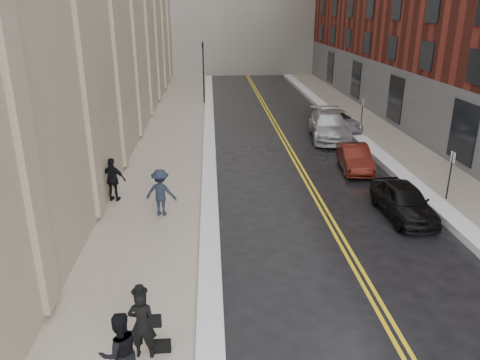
{
  "coord_description": "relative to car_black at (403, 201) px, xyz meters",
  "views": [
    {
      "loc": [
        -2.07,
        -9.86,
        7.84
      ],
      "look_at": [
        -1.0,
        6.94,
        1.6
      ],
      "focal_mm": 35.0,
      "sensor_mm": 36.0,
      "label": 1
    }
  ],
  "objects": [
    {
      "name": "lane_stripe_a",
      "position": [
        -3.06,
        9.32,
        -0.68
      ],
      "size": [
        0.12,
        64.0,
        0.01
      ],
      "primitive_type": "cube",
      "color": "gold",
      "rests_on": "ground"
    },
    {
      "name": "pedestrian_b",
      "position": [
        -9.52,
        0.45,
        0.41
      ],
      "size": [
        1.33,
        0.94,
        1.88
      ],
      "primitive_type": "imported",
      "rotation": [
        0.0,
        0.0,
        2.93
      ],
      "color": "#1A202F",
      "rests_on": "sidewalk_left"
    },
    {
      "name": "snow_ridge_left",
      "position": [
        -7.64,
        9.32,
        -0.55
      ],
      "size": [
        0.7,
        60.8,
        0.26
      ],
      "primitive_type": "cube",
      "color": "white",
      "rests_on": "ground"
    },
    {
      "name": "parking_sign_far",
      "position": [
        2.46,
        13.32,
        0.68
      ],
      "size": [
        0.06,
        0.35,
        2.23
      ],
      "color": "black",
      "rests_on": "ground"
    },
    {
      "name": "snow_ridge_right",
      "position": [
        1.71,
        9.32,
        -0.53
      ],
      "size": [
        0.85,
        60.8,
        0.3
      ],
      "primitive_type": "cube",
      "color": "white",
      "rests_on": "ground"
    },
    {
      "name": "pedestrian_a",
      "position": [
        -9.51,
        -8.48,
        0.38
      ],
      "size": [
        1.09,
        0.99,
        1.83
      ],
      "primitive_type": "imported",
      "rotation": [
        0.0,
        0.0,
        3.55
      ],
      "color": "black",
      "rests_on": "sidewalk_left"
    },
    {
      "name": "car_maroon",
      "position": [
        -0.24,
        5.74,
        -0.04
      ],
      "size": [
        1.72,
        3.97,
        1.27
      ],
      "primitive_type": "imported",
      "rotation": [
        0.0,
        0.0,
        -0.1
      ],
      "color": "#46130C",
      "rests_on": "ground"
    },
    {
      "name": "car_silver_far",
      "position": [
        0.87,
        13.63,
        0.01
      ],
      "size": [
        2.71,
        5.12,
        1.37
      ],
      "primitive_type": "imported",
      "rotation": [
        0.0,
        0.0,
        0.09
      ],
      "color": "#A9ACB2",
      "rests_on": "ground"
    },
    {
      "name": "lane_stripe_b",
      "position": [
        -2.82,
        9.32,
        -0.68
      ],
      "size": [
        0.12,
        64.0,
        0.01
      ],
      "primitive_type": "cube",
      "color": "gold",
      "rests_on": "ground"
    },
    {
      "name": "pedestrian_main",
      "position": [
        -9.19,
        -7.55,
        0.35
      ],
      "size": [
        0.67,
        0.48,
        1.76
      ],
      "primitive_type": "imported",
      "rotation": [
        0.0,
        0.0,
        3.05
      ],
      "color": "black",
      "rests_on": "sidewalk_left"
    },
    {
      "name": "sidewalk_right",
      "position": [
        3.56,
        9.32,
        -0.6
      ],
      "size": [
        3.0,
        64.0,
        0.15
      ],
      "primitive_type": "cube",
      "color": "gray",
      "rests_on": "ground"
    },
    {
      "name": "parking_sign_near",
      "position": [
        2.46,
        1.32,
        0.68
      ],
      "size": [
        0.06,
        0.35,
        2.23
      ],
      "color": "black",
      "rests_on": "ground"
    },
    {
      "name": "car_silver_near",
      "position": [
        -0.06,
        11.89,
        0.13
      ],
      "size": [
        2.88,
        5.8,
        1.62
      ],
      "primitive_type": "imported",
      "rotation": [
        0.0,
        0.0,
        -0.11
      ],
      "color": "#B1B5B9",
      "rests_on": "ground"
    },
    {
      "name": "car_black",
      "position": [
        0.0,
        0.0,
        0.0
      ],
      "size": [
        1.7,
        4.03,
        1.36
      ],
      "primitive_type": "imported",
      "rotation": [
        0.0,
        0.0,
        0.02
      ],
      "color": "black",
      "rests_on": "ground"
    },
    {
      "name": "sidewalk_left",
      "position": [
        -9.94,
        9.32,
        -0.6
      ],
      "size": [
        4.0,
        64.0,
        0.15
      ],
      "primitive_type": "cube",
      "color": "gray",
      "rests_on": "ground"
    },
    {
      "name": "pedestrian_c",
      "position": [
        -11.64,
        2.02,
        0.4
      ],
      "size": [
        1.17,
        0.69,
        1.87
      ],
      "primitive_type": "imported",
      "rotation": [
        0.0,
        0.0,
        2.92
      ],
      "color": "black",
      "rests_on": "sidewalk_left"
    },
    {
      "name": "ground",
      "position": [
        -5.44,
        -6.68,
        -0.68
      ],
      "size": [
        160.0,
        160.0,
        0.0
      ],
      "primitive_type": "plane",
      "color": "black",
      "rests_on": "ground"
    },
    {
      "name": "traffic_signal",
      "position": [
        -8.04,
        23.32,
        2.4
      ],
      "size": [
        0.18,
        0.15,
        5.2
      ],
      "color": "black",
      "rests_on": "ground"
    }
  ]
}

